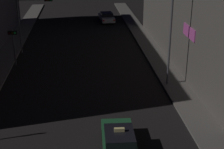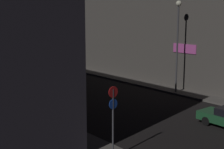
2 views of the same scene
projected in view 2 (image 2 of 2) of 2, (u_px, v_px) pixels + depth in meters
name	position (u px, v px, depth m)	size (l,w,h in m)	color
sidewalk_right	(112.00, 77.00, 41.73)	(2.05, 54.84, 0.17)	#5B5651
far_car	(35.00, 63.00, 48.92)	(2.15, 4.58, 1.42)	#B7B7BC
traffic_light_overhead	(17.00, 53.00, 32.73)	(3.61, 0.42, 5.74)	#47474C
traffic_light_left_kerb	(23.00, 76.00, 29.38)	(0.80, 0.42, 3.40)	#47474C
sign_pole_left	(113.00, 114.00, 18.49)	(0.63, 0.10, 3.90)	#47474C
street_lamp_near_block	(178.00, 31.00, 32.46)	(0.54, 0.54, 8.81)	#47474C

